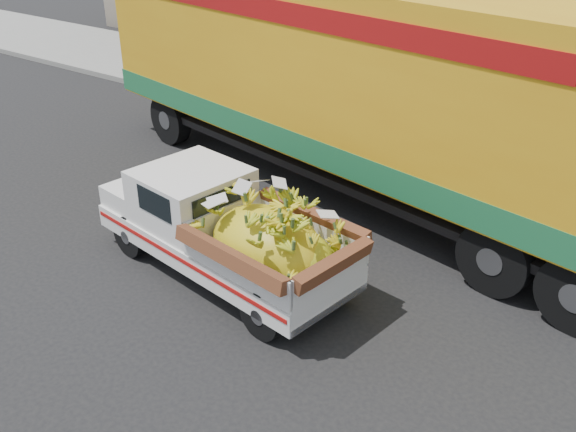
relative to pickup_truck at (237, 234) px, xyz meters
The scene contains 5 objects.
ground 1.11m from the pickup_truck, ahead, with size 100.00×100.00×0.00m, color black.
curb 6.09m from the pickup_truck, 82.64° to the left, with size 60.00×0.25×0.15m, color gray.
sidewalk 8.17m from the pickup_truck, 84.53° to the left, with size 60.00×4.00×0.14m, color gray.
pickup_truck is the anchor object (origin of this frame).
semi_trailer 3.79m from the pickup_truck, 92.72° to the left, with size 12.08×4.65×3.80m.
Camera 1 is at (4.46, -5.96, 5.20)m, focal length 40.00 mm.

